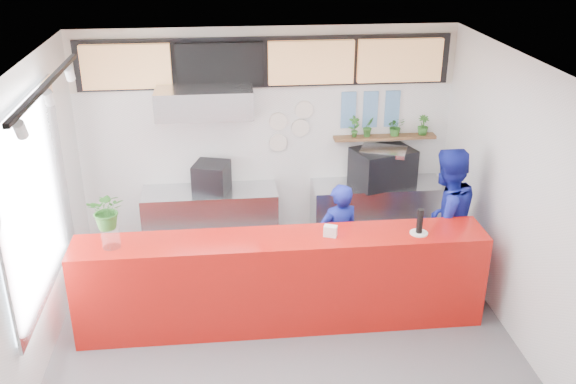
% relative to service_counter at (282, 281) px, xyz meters
% --- Properties ---
extents(floor, '(5.00, 5.00, 0.00)m').
position_rel_service_counter_xyz_m(floor, '(0.00, -0.40, -0.55)').
color(floor, slate).
rests_on(floor, ground).
extents(ceiling, '(5.00, 5.00, 0.00)m').
position_rel_service_counter_xyz_m(ceiling, '(0.00, -0.40, 2.45)').
color(ceiling, silver).
extents(wall_back, '(5.00, 0.00, 5.00)m').
position_rel_service_counter_xyz_m(wall_back, '(0.00, 2.10, 0.95)').
color(wall_back, white).
rests_on(wall_back, ground).
extents(wall_left, '(0.00, 5.00, 5.00)m').
position_rel_service_counter_xyz_m(wall_left, '(-2.50, -0.40, 0.95)').
color(wall_left, white).
rests_on(wall_left, ground).
extents(wall_right, '(0.00, 5.00, 5.00)m').
position_rel_service_counter_xyz_m(wall_right, '(2.50, -0.40, 0.95)').
color(wall_right, white).
rests_on(wall_right, ground).
extents(service_counter, '(4.50, 0.60, 1.10)m').
position_rel_service_counter_xyz_m(service_counter, '(0.00, 0.00, 0.00)').
color(service_counter, red).
rests_on(service_counter, ground).
extents(cream_band, '(5.00, 0.02, 0.80)m').
position_rel_service_counter_xyz_m(cream_band, '(0.00, 2.09, 2.05)').
color(cream_band, beige).
rests_on(cream_band, wall_back).
extents(prep_bench, '(1.80, 0.60, 0.90)m').
position_rel_service_counter_xyz_m(prep_bench, '(-0.80, 1.80, -0.10)').
color(prep_bench, '#B2B5BA').
rests_on(prep_bench, ground).
extents(panini_oven, '(0.54, 0.54, 0.39)m').
position_rel_service_counter_xyz_m(panini_oven, '(-0.76, 1.80, 0.54)').
color(panini_oven, black).
rests_on(panini_oven, prep_bench).
extents(extraction_hood, '(1.20, 0.70, 0.35)m').
position_rel_service_counter_xyz_m(extraction_hood, '(-0.80, 1.75, 1.60)').
color(extraction_hood, '#B2B5BA').
rests_on(extraction_hood, ceiling).
extents(hood_lip, '(1.20, 0.69, 0.31)m').
position_rel_service_counter_xyz_m(hood_lip, '(-0.80, 1.75, 1.40)').
color(hood_lip, '#B2B5BA').
rests_on(hood_lip, ceiling).
extents(right_bench, '(1.80, 0.60, 0.90)m').
position_rel_service_counter_xyz_m(right_bench, '(1.50, 1.80, -0.10)').
color(right_bench, '#B2B5BA').
rests_on(right_bench, ground).
extents(espresso_machine, '(0.91, 0.77, 0.50)m').
position_rel_service_counter_xyz_m(espresso_machine, '(1.55, 1.80, 0.60)').
color(espresso_machine, black).
rests_on(espresso_machine, right_bench).
extents(espresso_tray, '(0.71, 0.61, 0.06)m').
position_rel_service_counter_xyz_m(espresso_tray, '(1.55, 1.80, 0.83)').
color(espresso_tray, silver).
rests_on(espresso_tray, espresso_machine).
extents(herb_shelf, '(1.40, 0.18, 0.04)m').
position_rel_service_counter_xyz_m(herb_shelf, '(1.60, 2.00, 0.95)').
color(herb_shelf, brown).
rests_on(herb_shelf, wall_back).
extents(menu_board_far_left, '(1.10, 0.10, 0.55)m').
position_rel_service_counter_xyz_m(menu_board_far_left, '(-1.75, 1.98, 2.00)').
color(menu_board_far_left, tan).
rests_on(menu_board_far_left, wall_back).
extents(menu_board_mid_left, '(1.10, 0.10, 0.55)m').
position_rel_service_counter_xyz_m(menu_board_mid_left, '(-0.59, 1.98, 2.00)').
color(menu_board_mid_left, black).
rests_on(menu_board_mid_left, wall_back).
extents(menu_board_mid_right, '(1.10, 0.10, 0.55)m').
position_rel_service_counter_xyz_m(menu_board_mid_right, '(0.57, 1.98, 2.00)').
color(menu_board_mid_right, tan).
rests_on(menu_board_mid_right, wall_back).
extents(menu_board_far_right, '(1.10, 0.10, 0.55)m').
position_rel_service_counter_xyz_m(menu_board_far_right, '(1.73, 1.98, 2.00)').
color(menu_board_far_right, tan).
rests_on(menu_board_far_right, wall_back).
extents(soffit, '(4.80, 0.04, 0.65)m').
position_rel_service_counter_xyz_m(soffit, '(0.00, 2.06, 2.00)').
color(soffit, black).
rests_on(soffit, wall_back).
extents(window_pane, '(0.04, 2.20, 1.90)m').
position_rel_service_counter_xyz_m(window_pane, '(-2.47, -0.10, 1.15)').
color(window_pane, silver).
rests_on(window_pane, wall_left).
extents(window_frame, '(0.03, 2.30, 2.00)m').
position_rel_service_counter_xyz_m(window_frame, '(-2.45, -0.10, 1.15)').
color(window_frame, '#B2B5BA').
rests_on(window_frame, wall_left).
extents(track_rail, '(0.05, 2.40, 0.04)m').
position_rel_service_counter_xyz_m(track_rail, '(-2.10, -0.40, 2.39)').
color(track_rail, black).
rests_on(track_rail, ceiling).
extents(dec_plate_a, '(0.24, 0.03, 0.24)m').
position_rel_service_counter_xyz_m(dec_plate_a, '(0.15, 2.07, 1.20)').
color(dec_plate_a, silver).
rests_on(dec_plate_a, wall_back).
extents(dec_plate_b, '(0.24, 0.03, 0.24)m').
position_rel_service_counter_xyz_m(dec_plate_b, '(0.45, 2.07, 1.10)').
color(dec_plate_b, silver).
rests_on(dec_plate_b, wall_back).
extents(dec_plate_c, '(0.24, 0.03, 0.24)m').
position_rel_service_counter_xyz_m(dec_plate_c, '(0.15, 2.07, 0.90)').
color(dec_plate_c, silver).
rests_on(dec_plate_c, wall_back).
extents(dec_plate_d, '(0.24, 0.03, 0.24)m').
position_rel_service_counter_xyz_m(dec_plate_d, '(0.50, 2.07, 1.35)').
color(dec_plate_d, silver).
rests_on(dec_plate_d, wall_back).
extents(photo_frame_a, '(0.20, 0.02, 0.25)m').
position_rel_service_counter_xyz_m(photo_frame_a, '(1.10, 2.08, 1.45)').
color(photo_frame_a, '#598CBF').
rests_on(photo_frame_a, wall_back).
extents(photo_frame_b, '(0.20, 0.02, 0.25)m').
position_rel_service_counter_xyz_m(photo_frame_b, '(1.40, 2.08, 1.45)').
color(photo_frame_b, '#598CBF').
rests_on(photo_frame_b, wall_back).
extents(photo_frame_c, '(0.20, 0.02, 0.25)m').
position_rel_service_counter_xyz_m(photo_frame_c, '(1.70, 2.08, 1.45)').
color(photo_frame_c, '#598CBF').
rests_on(photo_frame_c, wall_back).
extents(photo_frame_d, '(0.20, 0.02, 0.25)m').
position_rel_service_counter_xyz_m(photo_frame_d, '(1.10, 2.08, 1.20)').
color(photo_frame_d, '#598CBF').
rests_on(photo_frame_d, wall_back).
extents(photo_frame_e, '(0.20, 0.02, 0.25)m').
position_rel_service_counter_xyz_m(photo_frame_e, '(1.40, 2.08, 1.20)').
color(photo_frame_e, '#598CBF').
rests_on(photo_frame_e, wall_back).
extents(photo_frame_f, '(0.20, 0.02, 0.25)m').
position_rel_service_counter_xyz_m(photo_frame_f, '(1.70, 2.08, 1.20)').
color(photo_frame_f, '#598CBF').
rests_on(photo_frame_f, wall_back).
extents(staff_center, '(0.60, 0.48, 1.43)m').
position_rel_service_counter_xyz_m(staff_center, '(0.74, 0.61, 0.16)').
color(staff_center, navy).
rests_on(staff_center, ground).
extents(staff_right, '(1.09, 0.98, 1.84)m').
position_rel_service_counter_xyz_m(staff_right, '(2.01, 0.57, 0.37)').
color(staff_right, navy).
rests_on(staff_right, ground).
extents(herb_a, '(0.17, 0.14, 0.29)m').
position_rel_service_counter_xyz_m(herb_a, '(1.17, 2.00, 1.12)').
color(herb_a, '#2F6B25').
rests_on(herb_a, herb_shelf).
extents(herb_b, '(0.18, 0.17, 0.27)m').
position_rel_service_counter_xyz_m(herb_b, '(1.37, 2.00, 1.11)').
color(herb_b, '#2F6B25').
rests_on(herb_b, herb_shelf).
extents(herb_c, '(0.25, 0.22, 0.26)m').
position_rel_service_counter_xyz_m(herb_c, '(1.74, 2.00, 1.10)').
color(herb_c, '#2F6B25').
rests_on(herb_c, herb_shelf).
extents(herb_d, '(0.16, 0.15, 0.27)m').
position_rel_service_counter_xyz_m(herb_d, '(2.12, 2.00, 1.10)').
color(herb_d, '#2F6B25').
rests_on(herb_d, herb_shelf).
extents(glass_vase, '(0.22, 0.22, 0.23)m').
position_rel_service_counter_xyz_m(glass_vase, '(-1.79, -0.03, 0.67)').
color(glass_vase, white).
rests_on(glass_vase, service_counter).
extents(basil_vase, '(0.39, 0.34, 0.42)m').
position_rel_service_counter_xyz_m(basil_vase, '(-1.79, -0.03, 0.98)').
color(basil_vase, '#2F6B25').
rests_on(basil_vase, glass_vase).
extents(napkin_holder, '(0.16, 0.13, 0.12)m').
position_rel_service_counter_xyz_m(napkin_holder, '(0.53, -0.02, 0.61)').
color(napkin_holder, white).
rests_on(napkin_holder, service_counter).
extents(white_plate, '(0.26, 0.26, 0.01)m').
position_rel_service_counter_xyz_m(white_plate, '(1.50, -0.06, 0.56)').
color(white_plate, white).
rests_on(white_plate, service_counter).
extents(pepper_mill, '(0.08, 0.08, 0.28)m').
position_rel_service_counter_xyz_m(pepper_mill, '(1.50, -0.06, 0.70)').
color(pepper_mill, black).
rests_on(pepper_mill, white_plate).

